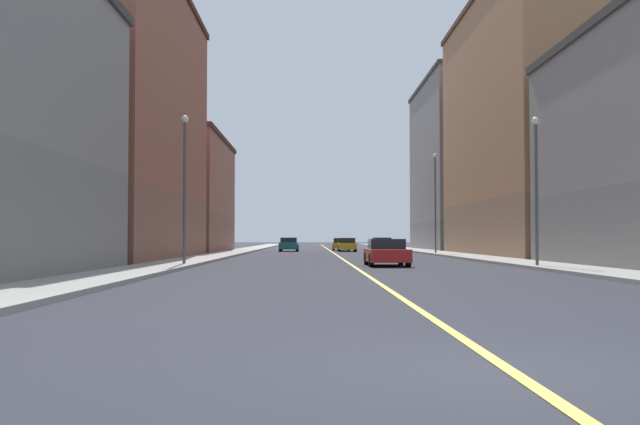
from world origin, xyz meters
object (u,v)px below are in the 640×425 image
street_lamp_left_near (536,174)px  car_orange (341,244)px  building_left_mid (553,126)px  building_left_far (477,166)px  car_red (386,253)px  street_lamp_left_far (435,193)px  building_right_distant (161,195)px  car_yellow (347,245)px  street_lamp_right_near (185,173)px  building_right_midblock (85,120)px  car_black (382,245)px  car_teal (289,245)px

street_lamp_left_near → car_orange: size_ratio=1.58×
building_left_mid → car_orange: 29.38m
car_orange → street_lamp_left_near: bearing=-81.4°
building_left_far → street_lamp_left_near: (-8.07, -45.31, -4.96)m
building_left_far → car_orange: (-14.83, -0.49, -8.52)m
car_orange → car_red: bearing=-89.5°
street_lamp_left_near → building_left_far: bearing=79.9°
street_lamp_left_far → building_right_distant: bearing=157.8°
building_right_distant → car_yellow: size_ratio=4.28×
building_left_mid → street_lamp_right_near: building_left_mid is taller
building_right_midblock → car_red: size_ratio=5.34×
building_left_mid → building_right_distant: size_ratio=1.29×
street_lamp_right_near → street_lamp_left_far: size_ratio=0.88×
car_black → car_red: size_ratio=0.92×
car_orange → building_left_far: bearing=1.9°
building_left_far → building_right_distant: (-32.16, -10.01, -3.77)m
street_lamp_left_near → car_teal: bearing=107.2°
street_lamp_left_near → car_teal: street_lamp_left_near is taller
street_lamp_right_near → car_yellow: 37.89m
building_left_mid → car_orange: building_left_mid is taller
building_left_far → street_lamp_left_far: building_left_far is taller
street_lamp_right_near → building_right_distant: bearing=103.7°
building_left_far → car_teal: building_left_far is taller
building_left_mid → building_right_distant: (-32.16, 14.17, -4.34)m
car_teal → building_right_midblock: bearing=-114.0°
building_right_midblock → car_yellow: size_ratio=5.09×
car_black → car_red: 29.80m
building_left_mid → car_orange: (-14.83, 23.68, -9.09)m
building_right_midblock → car_teal: size_ratio=5.18×
building_left_mid → building_left_far: size_ratio=1.22×
building_left_mid → street_lamp_left_near: bearing=-110.9°
car_yellow → car_red: 35.67m
street_lamp_right_near → car_teal: (3.83, 37.14, -3.75)m
street_lamp_left_far → car_black: 9.13m
building_left_far → building_right_distant: bearing=-162.7°
building_left_mid → building_right_distant: building_left_mid is taller
building_left_mid → building_right_distant: bearing=156.2°
car_yellow → car_red: (0.06, -35.67, -0.03)m
street_lamp_left_near → car_black: bearing=96.3°
building_right_midblock → car_black: size_ratio=5.79×
street_lamp_left_far → car_red: (-6.36, -22.46, -4.29)m
street_lamp_left_far → car_black: bearing=116.6°
street_lamp_left_far → building_right_midblock: bearing=-152.1°
building_right_midblock → street_lamp_left_near: 27.61m
street_lamp_right_near → car_orange: street_lamp_right_near is taller
building_left_mid → car_yellow: (-14.49, 17.57, -9.07)m
building_left_mid → car_black: building_left_mid is taller
street_lamp_left_far → car_yellow: (-6.42, 13.21, -4.27)m
car_yellow → car_orange: size_ratio=1.08×
building_right_distant → car_teal: size_ratio=4.36×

